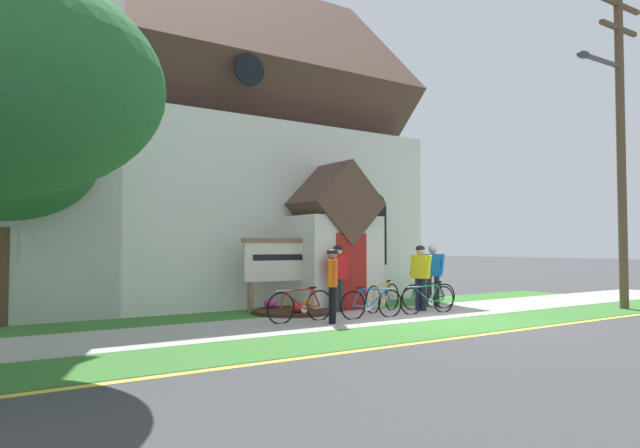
% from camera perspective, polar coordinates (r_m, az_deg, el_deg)
% --- Properties ---
extents(ground, '(140.00, 140.00, 0.00)m').
position_cam_1_polar(ground, '(16.76, 2.81, -8.21)').
color(ground, '#3D3D3F').
extents(sidewalk_slab, '(32.00, 2.64, 0.01)m').
position_cam_1_polar(sidewalk_slab, '(13.17, -1.04, -9.82)').
color(sidewalk_slab, '#A8A59E').
rests_on(sidewalk_slab, ground).
extents(grass_verge, '(32.00, 1.96, 0.01)m').
position_cam_1_polar(grass_verge, '(11.33, 5.41, -11.05)').
color(grass_verge, '#38722D').
rests_on(grass_verge, ground).
extents(church_lawn, '(24.00, 1.82, 0.01)m').
position_cam_1_polar(church_lawn, '(15.08, -5.70, -8.85)').
color(church_lawn, '#38722D').
rests_on(church_lawn, ground).
extents(curb_paint_stripe, '(28.00, 0.16, 0.01)m').
position_cam_1_polar(curb_paint_stripe, '(10.49, 9.40, -11.74)').
color(curb_paint_stripe, yellow).
rests_on(curb_paint_stripe, ground).
extents(church_building, '(13.56, 10.24, 13.51)m').
position_cam_1_polar(church_building, '(19.42, -13.74, 7.33)').
color(church_building, silver).
rests_on(church_building, ground).
extents(church_sign, '(2.31, 0.25, 1.95)m').
position_cam_1_polar(church_sign, '(15.27, -3.81, -3.84)').
color(church_sign, '#7F6047').
rests_on(church_sign, ground).
extents(flower_bed, '(2.09, 2.09, 0.34)m').
position_cam_1_polar(flower_bed, '(14.90, -2.74, -8.65)').
color(flower_bed, '#382319').
rests_on(flower_bed, ground).
extents(bicycle_black, '(1.74, 0.25, 0.79)m').
position_cam_1_polar(bicycle_black, '(13.92, 5.19, -7.92)').
color(bicycle_black, black).
rests_on(bicycle_black, ground).
extents(bicycle_blue, '(1.78, 0.17, 0.80)m').
position_cam_1_polar(bicycle_blue, '(15.12, 10.77, -7.42)').
color(bicycle_blue, black).
rests_on(bicycle_blue, ground).
extents(bicycle_orange, '(1.78, 0.08, 0.82)m').
position_cam_1_polar(bicycle_orange, '(13.20, -1.93, -8.17)').
color(bicycle_orange, black).
rests_on(bicycle_orange, ground).
extents(bicycle_white, '(1.64, 0.63, 0.85)m').
position_cam_1_polar(bicycle_white, '(15.37, 6.33, -7.31)').
color(bicycle_white, black).
rests_on(bicycle_white, ground).
extents(bicycle_green, '(1.70, 0.38, 0.79)m').
position_cam_1_polar(bicycle_green, '(16.21, 10.88, -7.08)').
color(bicycle_green, black).
rests_on(bicycle_green, ground).
extents(cyclist_in_red_jersey, '(0.32, 0.81, 1.76)m').
position_cam_1_polar(cyclist_in_red_jersey, '(15.65, 10.04, -4.76)').
color(cyclist_in_red_jersey, '#191E38').
rests_on(cyclist_in_red_jersey, ground).
extents(cyclist_in_yellow_jersey, '(0.51, 0.51, 1.68)m').
position_cam_1_polar(cyclist_in_yellow_jersey, '(12.86, 1.25, -5.61)').
color(cyclist_in_yellow_jersey, black).
rests_on(cyclist_in_yellow_jersey, ground).
extents(cyclist_in_white_jersey, '(0.69, 0.32, 1.77)m').
position_cam_1_polar(cyclist_in_white_jersey, '(15.09, 1.83, -4.88)').
color(cyclist_in_white_jersey, '#2D2D33').
rests_on(cyclist_in_white_jersey, ground).
extents(cyclist_in_green_jersey, '(0.39, 0.76, 1.78)m').
position_cam_1_polar(cyclist_in_green_jersey, '(16.70, 11.24, -4.55)').
color(cyclist_in_green_jersey, '#2D2D33').
rests_on(cyclist_in_green_jersey, ground).
extents(utility_pole, '(3.12, 0.28, 9.25)m').
position_cam_1_polar(utility_pole, '(18.32, 27.77, 8.62)').
color(utility_pole, brown).
rests_on(utility_pole, ground).
extents(roadside_conifer, '(2.84, 2.84, 8.69)m').
position_cam_1_polar(roadside_conifer, '(23.60, 1.46, 6.91)').
color(roadside_conifer, '#3D2D1E').
rests_on(roadside_conifer, ground).
extents(yard_deciduous_tree, '(3.93, 3.93, 5.06)m').
position_cam_1_polar(yard_deciduous_tree, '(14.34, -29.05, 5.76)').
color(yard_deciduous_tree, '#4C3823').
rests_on(yard_deciduous_tree, ground).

